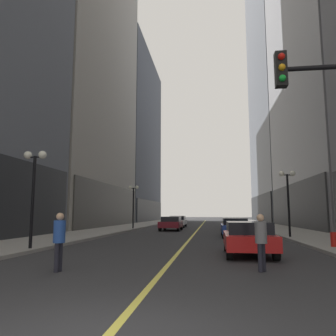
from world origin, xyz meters
name	(u,v)px	position (x,y,z in m)	size (l,w,h in m)	color
ground_plane	(200,227)	(0.00, 35.00, 0.00)	(200.00, 200.00, 0.00)	#2D2D30
sidewalk_left	(131,226)	(-8.25, 35.00, 0.07)	(4.50, 78.00, 0.15)	gray
sidewalk_right	(273,227)	(8.25, 35.00, 0.07)	(4.50, 78.00, 0.15)	gray
lane_centre_stripe	(200,227)	(0.00, 35.00, 0.00)	(0.16, 70.00, 0.01)	#E5D64C
building_left_far	(122,138)	(-16.49, 60.00, 16.90)	(12.18, 26.00, 33.94)	#4C515B
building_right_mid	(335,53)	(16.17, 34.50, 20.33)	(11.54, 24.00, 40.85)	gray
building_right_far	(283,59)	(16.03, 60.00, 31.85)	(11.25, 26.00, 63.89)	#4C515B
car_red	(248,237)	(2.85, 9.39, 0.72)	(1.88, 4.11, 1.32)	#B21919
car_blue	(234,227)	(2.98, 19.55, 0.72)	(1.82, 4.40, 1.32)	navy
car_maroon	(171,223)	(-2.46, 27.64, 0.72)	(1.98, 4.11, 1.32)	maroon
car_white	(178,221)	(-2.63, 35.48, 0.72)	(1.92, 4.70, 1.32)	silver
pedestrian_in_blue_hoodie	(59,237)	(-2.96, 4.99, 0.97)	(0.38, 0.38, 1.67)	black
pedestrian_in_grey_suit	(261,238)	(2.83, 5.76, 0.95)	(0.48, 0.48, 1.63)	black
street_lamp_left_near	(34,177)	(-6.40, 9.47, 3.26)	(1.06, 0.36, 4.43)	black
street_lamp_left_far	(133,197)	(-6.40, 28.41, 3.26)	(1.06, 0.36, 4.43)	black
street_lamp_right_mid	(288,189)	(6.40, 18.20, 3.26)	(1.06, 0.36, 4.43)	black
fire_hydrant_right	(334,241)	(6.90, 11.86, 0.40)	(0.28, 0.28, 0.80)	red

